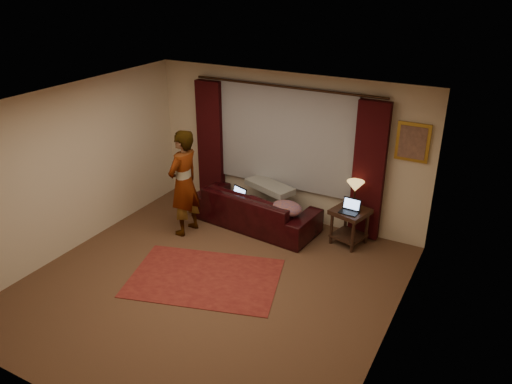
# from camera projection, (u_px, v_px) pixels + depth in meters

# --- Properties ---
(floor) EXTENTS (5.00, 5.00, 0.01)m
(floor) POSITION_uv_depth(u_px,v_px,m) (210.00, 285.00, 7.16)
(floor) COLOR brown
(floor) RESTS_ON ground
(ceiling) EXTENTS (5.00, 5.00, 0.02)m
(ceiling) POSITION_uv_depth(u_px,v_px,m) (202.00, 107.00, 6.08)
(ceiling) COLOR silver
(ceiling) RESTS_ON ground
(wall_back) EXTENTS (5.00, 0.02, 2.60)m
(wall_back) POSITION_uv_depth(u_px,v_px,m) (287.00, 148.00, 8.62)
(wall_back) COLOR beige
(wall_back) RESTS_ON ground
(wall_front) EXTENTS (5.00, 0.02, 2.60)m
(wall_front) POSITION_uv_depth(u_px,v_px,m) (57.00, 305.00, 4.62)
(wall_front) COLOR beige
(wall_front) RESTS_ON ground
(wall_left) EXTENTS (0.02, 5.00, 2.60)m
(wall_left) POSITION_uv_depth(u_px,v_px,m) (71.00, 169.00, 7.70)
(wall_left) COLOR beige
(wall_left) RESTS_ON ground
(wall_right) EXTENTS (0.02, 5.00, 2.60)m
(wall_right) POSITION_uv_depth(u_px,v_px,m) (394.00, 249.00, 5.54)
(wall_right) COLOR beige
(wall_right) RESTS_ON ground
(sheer_curtain) EXTENTS (2.50, 0.05, 1.80)m
(sheer_curtain) POSITION_uv_depth(u_px,v_px,m) (285.00, 138.00, 8.49)
(sheer_curtain) COLOR #94949B
(sheer_curtain) RESTS_ON wall_back
(drape_left) EXTENTS (0.50, 0.14, 2.30)m
(drape_left) POSITION_uv_depth(u_px,v_px,m) (211.00, 143.00, 9.23)
(drape_left) COLOR black
(drape_left) RESTS_ON floor
(drape_right) EXTENTS (0.50, 0.14, 2.30)m
(drape_right) POSITION_uv_depth(u_px,v_px,m) (369.00, 172.00, 7.93)
(drape_right) COLOR black
(drape_right) RESTS_ON floor
(curtain_rod) EXTENTS (0.04, 0.04, 3.40)m
(curtain_rod) POSITION_uv_depth(u_px,v_px,m) (285.00, 87.00, 8.09)
(curtain_rod) COLOR black
(curtain_rod) RESTS_ON wall_back
(picture_frame) EXTENTS (0.50, 0.04, 0.60)m
(picture_frame) POSITION_uv_depth(u_px,v_px,m) (413.00, 142.00, 7.50)
(picture_frame) COLOR #B68B2D
(picture_frame) RESTS_ON wall_back
(sofa) EXTENTS (2.31, 1.18, 0.90)m
(sofa) POSITION_uv_depth(u_px,v_px,m) (255.00, 202.00, 8.62)
(sofa) COLOR black
(sofa) RESTS_ON floor
(throw_blanket) EXTENTS (0.99, 0.66, 0.11)m
(throw_blanket) POSITION_uv_depth(u_px,v_px,m) (270.00, 174.00, 8.58)
(throw_blanket) COLOR gray
(throw_blanket) RESTS_ON sofa
(clothing_pile) EXTENTS (0.61, 0.52, 0.23)m
(clothing_pile) POSITION_uv_depth(u_px,v_px,m) (286.00, 209.00, 8.12)
(clothing_pile) COLOR #784D59
(clothing_pile) RESTS_ON sofa
(laptop_sofa) EXTENTS (0.42, 0.43, 0.23)m
(laptop_sofa) POSITION_uv_depth(u_px,v_px,m) (234.00, 196.00, 8.58)
(laptop_sofa) COLOR black
(laptop_sofa) RESTS_ON sofa
(area_rug) EXTENTS (2.46, 1.98, 0.01)m
(area_rug) POSITION_uv_depth(u_px,v_px,m) (205.00, 278.00, 7.30)
(area_rug) COLOR maroon
(area_rug) RESTS_ON floor
(end_table) EXTENTS (0.65, 0.65, 0.61)m
(end_table) POSITION_uv_depth(u_px,v_px,m) (349.00, 227.00, 8.10)
(end_table) COLOR black
(end_table) RESTS_ON floor
(tiffany_lamp) EXTENTS (0.38, 0.38, 0.45)m
(tiffany_lamp) POSITION_uv_depth(u_px,v_px,m) (355.00, 194.00, 7.98)
(tiffany_lamp) COLOR olive
(tiffany_lamp) RESTS_ON end_table
(laptop_table) EXTENTS (0.31, 0.34, 0.21)m
(laptop_table) POSITION_uv_depth(u_px,v_px,m) (349.00, 207.00, 7.84)
(laptop_table) COLOR black
(laptop_table) RESTS_ON end_table
(person) EXTENTS (0.56, 0.56, 1.81)m
(person) POSITION_uv_depth(u_px,v_px,m) (184.00, 183.00, 8.21)
(person) COLOR gray
(person) RESTS_ON floor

